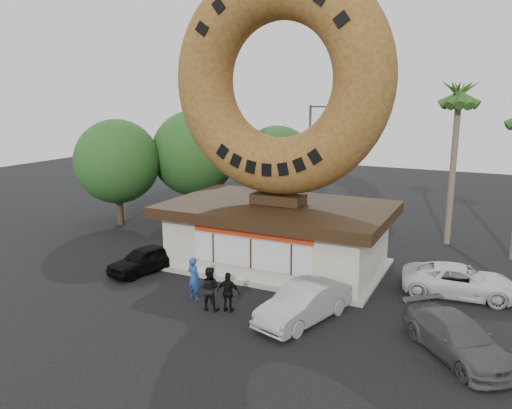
{
  "coord_description": "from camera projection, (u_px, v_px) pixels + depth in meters",
  "views": [
    {
      "loc": [
        9.78,
        -16.62,
        8.69
      ],
      "look_at": [
        -0.27,
        4.0,
        3.62
      ],
      "focal_mm": 35.0,
      "sensor_mm": 36.0,
      "label": 1
    }
  ],
  "objects": [
    {
      "name": "car_grey",
      "position": [
        458.0,
        338.0,
        16.82
      ],
      "size": [
        4.37,
        4.69,
        1.33
      ],
      "primitive_type": "imported",
      "rotation": [
        0.0,
        0.0,
        0.7
      ],
      "color": "#4C4F51",
      "rests_on": "ground"
    },
    {
      "name": "car_white",
      "position": [
        460.0,
        281.0,
        21.9
      ],
      "size": [
        5.16,
        2.81,
        1.37
      ],
      "primitive_type": "imported",
      "rotation": [
        0.0,
        0.0,
        1.68
      ],
      "color": "silver",
      "rests_on": "ground"
    },
    {
      "name": "palm_near",
      "position": [
        459.0,
        100.0,
        27.91
      ],
      "size": [
        2.6,
        2.6,
        9.75
      ],
      "color": "#726651",
      "rests_on": "ground"
    },
    {
      "name": "ground",
      "position": [
        220.0,
        309.0,
        20.65
      ],
      "size": [
        90.0,
        90.0,
        0.0
      ],
      "primitive_type": "plane",
      "color": "black",
      "rests_on": "ground"
    },
    {
      "name": "donut_shop",
      "position": [
        278.0,
        233.0,
        25.52
      ],
      "size": [
        11.2,
        7.2,
        3.8
      ],
      "color": "beige",
      "rests_on": "ground"
    },
    {
      "name": "tree_west",
      "position": [
        194.0,
        153.0,
        35.12
      ],
      "size": [
        6.0,
        6.0,
        7.65
      ],
      "color": "#473321",
      "rests_on": "ground"
    },
    {
      "name": "person_center",
      "position": [
        209.0,
        288.0,
        20.42
      ],
      "size": [
        1.01,
        0.85,
        1.84
      ],
      "primitive_type": "imported",
      "rotation": [
        0.0,
        0.0,
        3.32
      ],
      "color": "black",
      "rests_on": "ground"
    },
    {
      "name": "car_black",
      "position": [
        144.0,
        260.0,
        24.85
      ],
      "size": [
        2.47,
        4.05,
        1.29
      ],
      "primitive_type": "imported",
      "rotation": [
        0.0,
        0.0,
        -0.27
      ],
      "color": "black",
      "rests_on": "ground"
    },
    {
      "name": "person_left",
      "position": [
        194.0,
        278.0,
        21.52
      ],
      "size": [
        0.77,
        0.6,
        1.88
      ],
      "primitive_type": "imported",
      "rotation": [
        0.0,
        0.0,
        2.9
      ],
      "color": "navy",
      "rests_on": "ground"
    },
    {
      "name": "street_lamp",
      "position": [
        311.0,
        157.0,
        34.52
      ],
      "size": [
        2.11,
        0.2,
        8.0
      ],
      "color": "#59595E",
      "rests_on": "ground"
    },
    {
      "name": "car_silver",
      "position": [
        304.0,
        303.0,
        19.43
      ],
      "size": [
        2.81,
        4.76,
        1.48
      ],
      "primitive_type": "imported",
      "rotation": [
        0.0,
        0.0,
        -0.3
      ],
      "color": "#9FA0A4",
      "rests_on": "ground"
    },
    {
      "name": "tree_far",
      "position": [
        117.0,
        162.0,
        33.17
      ],
      "size": [
        5.6,
        5.6,
        7.14
      ],
      "color": "#473321",
      "rests_on": "ground"
    },
    {
      "name": "person_right",
      "position": [
        228.0,
        292.0,
        20.23
      ],
      "size": [
        1.04,
        0.56,
        1.68
      ],
      "primitive_type": "imported",
      "rotation": [
        0.0,
        0.0,
        3.3
      ],
      "color": "black",
      "rests_on": "ground"
    },
    {
      "name": "giant_donut",
      "position": [
        279.0,
        80.0,
        23.89
      ],
      "size": [
        11.12,
        2.84,
        11.12
      ],
      "primitive_type": "torus",
      "rotation": [
        1.57,
        0.0,
        0.0
      ],
      "color": "olive",
      "rests_on": "donut_shop"
    },
    {
      "name": "tree_mid",
      "position": [
        277.0,
        163.0,
        34.66
      ],
      "size": [
        5.2,
        5.2,
        6.63
      ],
      "color": "#473321",
      "rests_on": "ground"
    }
  ]
}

